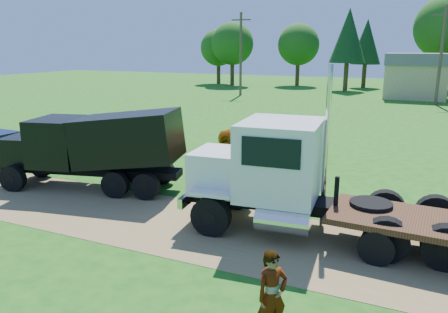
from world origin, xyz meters
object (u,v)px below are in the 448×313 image
at_px(white_semi_tractor, 283,176).
at_px(orange_pickup, 272,141).
at_px(spectator_a, 272,295).
at_px(black_dump_truck, 96,145).

xyz_separation_m(white_semi_tractor, orange_pickup, (-3.12, 8.51, -0.89)).
relative_size(white_semi_tractor, orange_pickup, 1.46).
xyz_separation_m(white_semi_tractor, spectator_a, (1.33, -4.97, -0.80)).
bearing_deg(black_dump_truck, orange_pickup, 45.12).
distance_m(white_semi_tractor, black_dump_truck, 7.73).
xyz_separation_m(white_semi_tractor, black_dump_truck, (-7.68, 0.89, 0.05)).
bearing_deg(white_semi_tractor, black_dump_truck, 168.42).
bearing_deg(orange_pickup, black_dump_truck, 170.98).
bearing_deg(orange_pickup, spectator_a, -139.83).
height_order(black_dump_truck, spectator_a, black_dump_truck).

